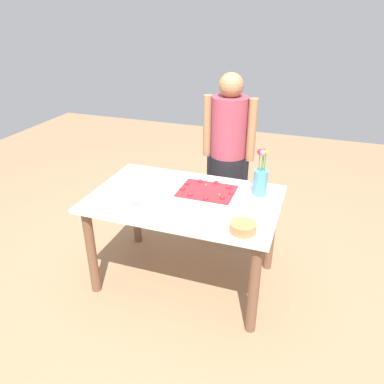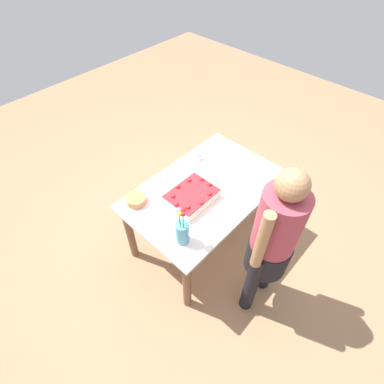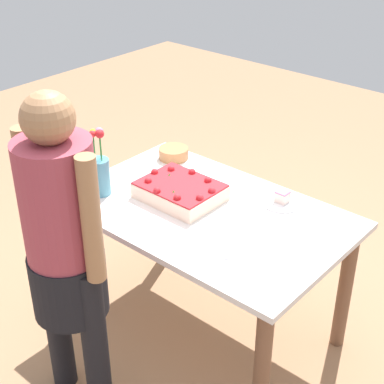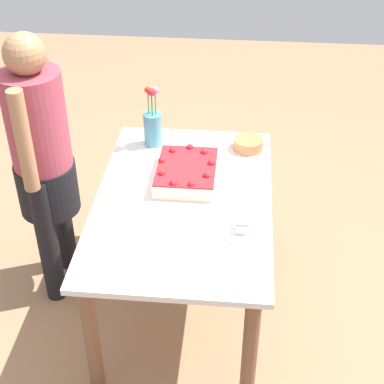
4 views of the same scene
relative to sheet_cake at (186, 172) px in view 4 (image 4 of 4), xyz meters
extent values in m
plane|color=#9A7150|center=(-0.17, 0.00, -0.77)|extent=(8.00, 8.00, 0.00)
cube|color=silver|center=(-0.17, 0.00, -0.06)|extent=(1.34, 0.86, 0.03)
cylinder|color=brown|center=(-0.76, -0.36, -0.42)|extent=(0.07, 0.07, 0.70)
cylinder|color=brown|center=(0.43, -0.36, -0.42)|extent=(0.07, 0.07, 0.70)
cylinder|color=brown|center=(-0.76, 0.35, -0.42)|extent=(0.07, 0.07, 0.70)
cylinder|color=brown|center=(0.43, 0.35, -0.42)|extent=(0.07, 0.07, 0.70)
cube|color=#FEE3C5|center=(0.00, 0.00, -0.01)|extent=(0.39, 0.30, 0.07)
cube|color=red|center=(0.00, 0.00, 0.04)|extent=(0.38, 0.30, 0.01)
sphere|color=red|center=(0.17, 0.00, 0.04)|extent=(0.04, 0.04, 0.04)
sphere|color=red|center=(0.13, 0.08, 0.04)|extent=(0.04, 0.04, 0.04)
sphere|color=red|center=(0.03, 0.13, 0.04)|extent=(0.04, 0.04, 0.04)
sphere|color=red|center=(-0.09, 0.11, 0.04)|extent=(0.04, 0.04, 0.04)
sphere|color=red|center=(-0.16, 0.04, 0.04)|extent=(0.04, 0.04, 0.04)
sphere|color=red|center=(-0.16, -0.04, 0.04)|extent=(0.04, 0.04, 0.04)
sphere|color=red|center=(-0.09, -0.11, 0.04)|extent=(0.04, 0.04, 0.04)
sphere|color=red|center=(0.03, -0.13, 0.04)|extent=(0.04, 0.04, 0.04)
sphere|color=red|center=(0.13, -0.08, 0.04)|extent=(0.04, 0.04, 0.04)
cone|color=#2D8438|center=(-0.03, 0.08, 0.04)|extent=(0.02, 0.02, 0.02)
cone|color=#2D8438|center=(0.10, -0.03, 0.04)|extent=(0.02, 0.02, 0.02)
cylinder|color=white|center=(-0.40, -0.29, -0.04)|extent=(0.20, 0.20, 0.01)
cube|color=#FFDFCE|center=(-0.40, -0.29, -0.01)|extent=(0.06, 0.06, 0.05)
cube|color=pink|center=(-0.40, -0.29, 0.02)|extent=(0.06, 0.06, 0.01)
cube|color=silver|center=(-0.43, 0.16, -0.04)|extent=(0.14, 0.19, 0.00)
cylinder|color=teal|center=(0.33, 0.22, 0.05)|extent=(0.10, 0.10, 0.19)
cylinder|color=#2D8438|center=(0.35, 0.22, 0.22)|extent=(0.01, 0.01, 0.14)
sphere|color=yellow|center=(0.35, 0.22, 0.28)|extent=(0.03, 0.03, 0.03)
cylinder|color=#2D8438|center=(0.34, 0.24, 0.22)|extent=(0.01, 0.01, 0.14)
sphere|color=red|center=(0.34, 0.24, 0.28)|extent=(0.03, 0.03, 0.03)
cylinder|color=#2D8438|center=(0.31, 0.21, 0.22)|extent=(0.01, 0.01, 0.14)
sphere|color=red|center=(0.31, 0.21, 0.28)|extent=(0.04, 0.04, 0.04)
cylinder|color=#2D8438|center=(0.33, 0.20, 0.22)|extent=(0.01, 0.01, 0.14)
sphere|color=pink|center=(0.33, 0.20, 0.28)|extent=(0.04, 0.04, 0.04)
cylinder|color=#B67445|center=(0.33, -0.31, -0.01)|extent=(0.16, 0.16, 0.06)
cylinder|color=black|center=(-0.17, 0.72, -0.38)|extent=(0.11, 0.11, 0.78)
cylinder|color=black|center=(0.09, 0.72, -0.38)|extent=(0.11, 0.11, 0.78)
cylinder|color=black|center=(-0.04, 0.72, -0.11)|extent=(0.31, 0.31, 0.28)
cylinder|color=#9E3A49|center=(-0.04, 0.72, 0.27)|extent=(0.30, 0.30, 0.52)
sphere|color=#9F704A|center=(-0.04, 0.72, 0.62)|extent=(0.20, 0.20, 0.20)
cylinder|color=#9F704A|center=(-0.22, 0.72, 0.27)|extent=(0.08, 0.08, 0.52)
cylinder|color=#9F704A|center=(0.15, 0.72, 0.27)|extent=(0.08, 0.08, 0.52)
camera|label=1|loc=(0.67, -2.22, 1.19)|focal=35.00mm
camera|label=2|loc=(1.17, 1.10, 1.80)|focal=28.00mm
camera|label=3|loc=(-1.68, 1.85, 1.41)|focal=55.00mm
camera|label=4|loc=(-2.47, -0.26, 1.65)|focal=55.00mm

